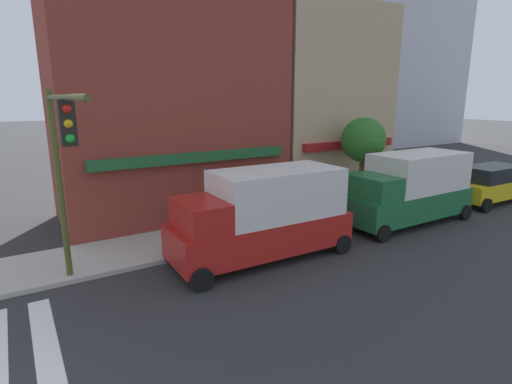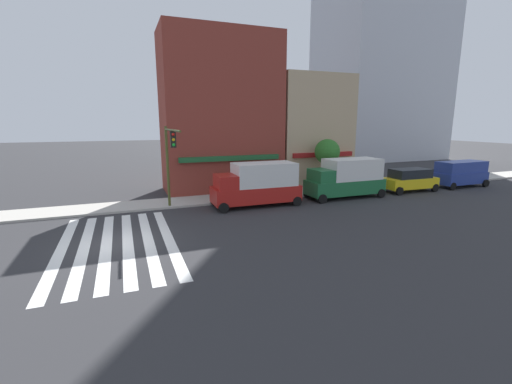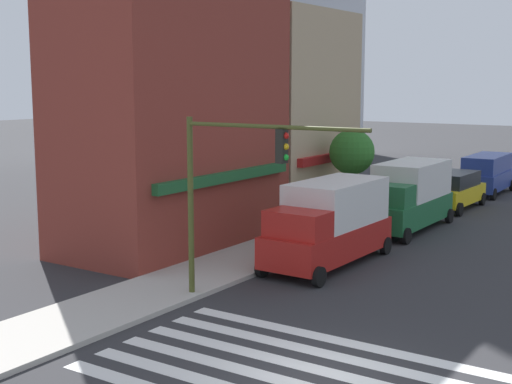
{
  "view_description": "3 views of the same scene",
  "coord_description": "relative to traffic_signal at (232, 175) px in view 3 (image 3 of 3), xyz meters",
  "views": [
    {
      "loc": [
        2.29,
        -6.06,
        5.39
      ],
      "look_at": [
        9.76,
        6.0,
        2.0
      ],
      "focal_mm": 28.0,
      "sensor_mm": 36.0,
      "label": 1
    },
    {
      "loc": [
        0.54,
        -17.31,
        5.87
      ],
      "look_at": [
        9.17,
        4.7,
        1.0
      ],
      "focal_mm": 24.0,
      "sensor_mm": 36.0,
      "label": 2
    },
    {
      "loc": [
        -13.38,
        -7.15,
        6.6
      ],
      "look_at": [
        3.38,
        4.0,
        3.5
      ],
      "focal_mm": 50.0,
      "sensor_mm": 36.0,
      "label": 3
    }
  ],
  "objects": [
    {
      "name": "pedestrian_blue_shirt",
      "position": [
        12.09,
        3.47,
        -2.86
      ],
      "size": [
        0.32,
        0.32,
        1.77
      ],
      "rotation": [
        0.0,
        0.0,
        2.77
      ],
      "color": "#23232D",
      "rests_on": "sidewalk_left"
    },
    {
      "name": "suv_yellow",
      "position": [
        19.9,
        -0.16,
        -2.9
      ],
      "size": [
        4.75,
        2.12,
        1.94
      ],
      "rotation": [
        0.0,
        0.0,
        -0.03
      ],
      "color": "yellow",
      "rests_on": "ground_plane"
    },
    {
      "name": "street_tree",
      "position": [
        13.37,
        2.64,
        -0.58
      ],
      "size": [
        2.13,
        2.13,
        4.3
      ],
      "color": "brown",
      "rests_on": "sidewalk_left"
    },
    {
      "name": "fire_hydrant",
      "position": [
        4.11,
        1.54,
        -3.32
      ],
      "size": [
        0.24,
        0.24,
        0.84
      ],
      "color": "red",
      "rests_on": "sidewalk_left"
    },
    {
      "name": "van_blue",
      "position": [
        25.94,
        -0.16,
        -2.65
      ],
      "size": [
        5.05,
        2.22,
        2.34
      ],
      "rotation": [
        0.0,
        0.0,
        0.03
      ],
      "color": "navy",
      "rests_on": "ground_plane"
    },
    {
      "name": "box_truck_green",
      "position": [
        13.37,
        -0.16,
        -2.35
      ],
      "size": [
        6.21,
        2.42,
        3.04
      ],
      "rotation": [
        0.0,
        0.0,
        -0.0
      ],
      "color": "#1E6638",
      "rests_on": "ground_plane"
    },
    {
      "name": "ground_plane",
      "position": [
        -3.38,
        -4.86,
        -3.94
      ],
      "size": [
        200.0,
        200.0,
        0.0
      ],
      "primitive_type": "plane",
      "color": "#2D2D30"
    },
    {
      "name": "box_truck_red",
      "position": [
        5.88,
        -0.16,
        -2.35
      ],
      "size": [
        6.24,
        2.42,
        3.04
      ],
      "rotation": [
        0.0,
        0.0,
        -0.02
      ],
      "color": "#B21E19",
      "rests_on": "ground_plane"
    },
    {
      "name": "traffic_signal",
      "position": [
        0.0,
        0.0,
        0.0
      ],
      "size": [
        0.32,
        6.02,
        5.58
      ],
      "color": "#474C1E",
      "rests_on": "ground_plane"
    },
    {
      "name": "crosswalk_stripes",
      "position": [
        -3.38,
        -4.86,
        -3.93
      ],
      "size": [
        5.38,
        10.8,
        0.01
      ],
      "color": "silver",
      "rests_on": "ground_plane"
    },
    {
      "name": "storefront_row",
      "position": [
        8.33,
        6.64,
        2.07
      ],
      "size": [
        16.98,
        5.3,
        13.11
      ],
      "color": "maroon",
      "rests_on": "ground_plane"
    },
    {
      "name": "sidewalk_left",
      "position": [
        -3.38,
        2.64,
        -3.86
      ],
      "size": [
        120.0,
        3.0,
        0.15
      ],
      "color": "#B2ADA3",
      "rests_on": "ground_plane"
    }
  ]
}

